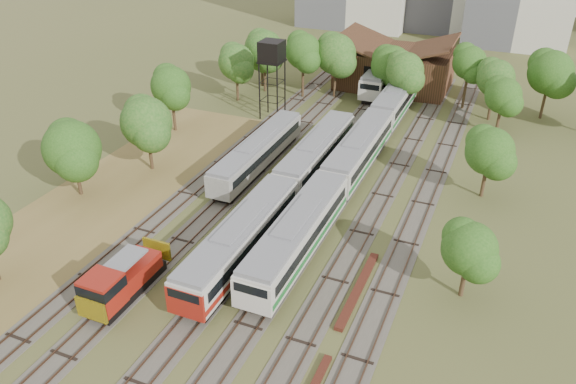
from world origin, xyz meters
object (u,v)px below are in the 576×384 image
at_px(railcar_red_set, 283,191).
at_px(shunter_locomotive, 119,283).
at_px(railcar_green_set, 359,151).
at_px(water_tower, 272,53).

distance_m(railcar_red_set, shunter_locomotive, 17.69).
bearing_deg(railcar_green_set, water_tower, 145.71).
height_order(railcar_red_set, railcar_green_set, railcar_green_set).
xyz_separation_m(railcar_red_set, shunter_locomotive, (-6.00, -16.64, -0.40)).
distance_m(railcar_green_set, water_tower, 18.80).
bearing_deg(railcar_red_set, water_tower, 116.85).
xyz_separation_m(railcar_red_set, water_tower, (-10.62, 20.97, 6.44)).
height_order(shunter_locomotive, water_tower, water_tower).
relative_size(railcar_green_set, shunter_locomotive, 6.43).
bearing_deg(railcar_green_set, railcar_red_set, -109.98).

